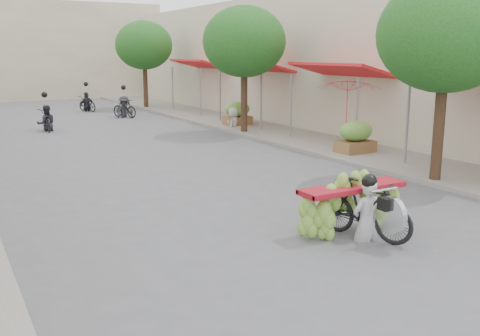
% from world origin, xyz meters
% --- Properties ---
extents(ground, '(120.00, 120.00, 0.00)m').
position_xyz_m(ground, '(0.00, 0.00, 0.00)').
color(ground, '#535459').
rests_on(ground, ground).
extents(sidewalk_right, '(4.00, 60.00, 0.12)m').
position_xyz_m(sidewalk_right, '(7.00, 15.00, 0.06)').
color(sidewalk_right, gray).
rests_on(sidewalk_right, ground).
extents(shophouse_row_right, '(9.77, 40.00, 6.00)m').
position_xyz_m(shophouse_row_right, '(11.99, 14.00, 3.00)').
color(shophouse_row_right, beige).
rests_on(shophouse_row_right, ground).
extents(far_building, '(20.00, 6.00, 7.00)m').
position_xyz_m(far_building, '(0.00, 38.00, 3.50)').
color(far_building, '#C1B398').
rests_on(far_building, ground).
extents(street_tree_near, '(3.40, 3.40, 5.25)m').
position_xyz_m(street_tree_near, '(5.40, 4.00, 3.78)').
color(street_tree_near, '#3A2719').
rests_on(street_tree_near, ground).
extents(street_tree_mid, '(3.40, 3.40, 5.25)m').
position_xyz_m(street_tree_mid, '(5.40, 14.00, 3.78)').
color(street_tree_mid, '#3A2719').
rests_on(street_tree_mid, ground).
extents(street_tree_far, '(3.40, 3.40, 5.25)m').
position_xyz_m(street_tree_far, '(5.40, 26.00, 3.78)').
color(street_tree_far, '#3A2719').
rests_on(street_tree_far, ground).
extents(produce_crate_mid, '(1.20, 0.88, 1.16)m').
position_xyz_m(produce_crate_mid, '(6.20, 8.00, 0.71)').
color(produce_crate_mid, brown).
rests_on(produce_crate_mid, ground).
extents(produce_crate_far, '(1.20, 0.88, 1.16)m').
position_xyz_m(produce_crate_far, '(6.20, 16.00, 0.71)').
color(produce_crate_far, brown).
rests_on(produce_crate_far, ground).
extents(banana_motorbike, '(2.20, 1.96, 2.05)m').
position_xyz_m(banana_motorbike, '(0.87, 1.84, 0.69)').
color(banana_motorbike, black).
rests_on(banana_motorbike, ground).
extents(market_umbrella, '(2.67, 2.67, 1.91)m').
position_xyz_m(market_umbrella, '(6.15, 8.40, 2.56)').
color(market_umbrella, red).
rests_on(market_umbrella, ground).
extents(pedestrian, '(0.95, 0.94, 1.70)m').
position_xyz_m(pedestrian, '(5.86, 15.76, 0.97)').
color(pedestrian, silver).
rests_on(pedestrian, ground).
extents(bg_motorbike_a, '(0.81, 1.66, 1.95)m').
position_xyz_m(bg_motorbike_a, '(-1.65, 19.11, 0.74)').
color(bg_motorbike_a, black).
rests_on(bg_motorbike_a, ground).
extents(bg_motorbike_b, '(1.19, 1.71, 1.95)m').
position_xyz_m(bg_motorbike_b, '(2.85, 22.22, 0.85)').
color(bg_motorbike_b, black).
rests_on(bg_motorbike_b, ground).
extents(bg_motorbike_c, '(1.09, 1.68, 1.95)m').
position_xyz_m(bg_motorbike_c, '(1.89, 26.29, 0.80)').
color(bg_motorbike_c, black).
rests_on(bg_motorbike_c, ground).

